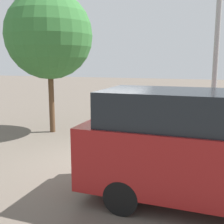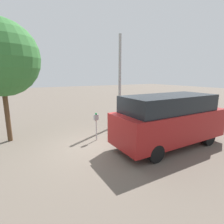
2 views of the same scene
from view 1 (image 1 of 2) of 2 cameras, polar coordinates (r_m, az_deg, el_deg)
name	(u,v)px [view 1 (image 1 of 2)]	position (r m, az deg, el deg)	size (l,w,h in m)	color
ground_plane	(97,162)	(7.79, -2.97, -10.13)	(80.00, 80.00, 0.00)	#60564C
parking_meter_near	(123,124)	(7.93, 2.32, -2.54)	(0.22, 0.14, 1.30)	#9E9EA3
lamp_post	(213,97)	(9.19, 19.89, 2.94)	(0.44, 0.44, 5.22)	beige
parked_van	(213,147)	(5.49, 19.87, -6.65)	(4.93, 1.87, 2.18)	maroon
street_tree	(49,36)	(10.98, -12.66, 14.90)	(3.22, 3.22, 5.27)	#513823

